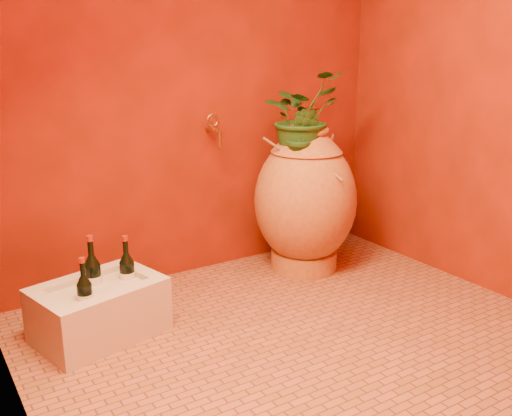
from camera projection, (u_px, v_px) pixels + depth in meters
floor at (294, 332)px, 2.81m from camera, size 2.50×2.50×0.00m
wall_back at (195, 65)px, 3.27m from camera, size 2.50×0.02×2.50m
wall_right at (484, 66)px, 3.11m from camera, size 0.02×2.00×2.50m
amphora at (305, 200)px, 3.50m from camera, size 0.80×0.80×0.90m
stone_basin at (99, 311)px, 2.75m from camera, size 0.66×0.53×0.27m
wine_bottle_a at (127, 275)px, 2.84m from camera, size 0.08×0.08×0.32m
wine_bottle_b at (85, 297)px, 2.61m from camera, size 0.07×0.07×0.30m
wine_bottle_c at (93, 279)px, 2.77m from camera, size 0.08×0.08×0.34m
wall_tap at (214, 129)px, 3.33m from camera, size 0.08×0.17×0.19m
plant_main at (302, 116)px, 3.36m from camera, size 0.55×0.51×0.52m
plant_side at (302, 137)px, 3.27m from camera, size 0.23×0.24×0.34m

